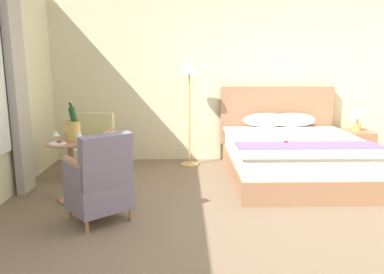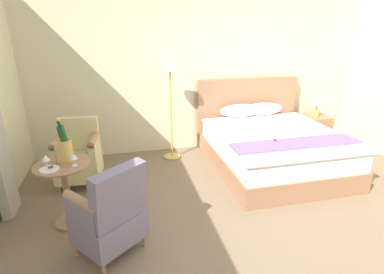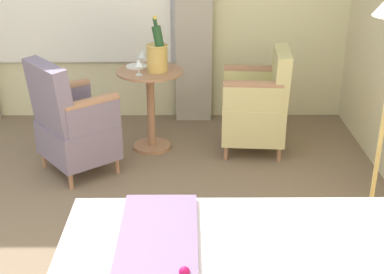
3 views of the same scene
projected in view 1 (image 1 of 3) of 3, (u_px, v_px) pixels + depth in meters
name	position (u px, v px, depth m)	size (l,w,h in m)	color
ground_plane	(257.00, 224.00, 3.89)	(7.34, 7.34, 0.00)	#7D664E
wall_headboard_side	(229.00, 79.00, 6.27)	(5.96, 0.12, 2.74)	beige
bed	(292.00, 155.00, 5.36)	(1.87, 2.13, 1.25)	#A47151
nightstand	(355.00, 148.00, 6.08)	(0.50, 0.47, 0.56)	#A47151
bedside_lamp	(358.00, 114.00, 5.97)	(0.23, 0.23, 0.40)	tan
floor_lamp_brass	(189.00, 81.00, 5.81)	(0.31, 0.31, 1.67)	tan
side_table_round	(71.00, 165.00, 4.45)	(0.58, 0.58, 0.73)	#A47151
champagne_bucket	(73.00, 128.00, 4.44)	(0.19, 0.19, 0.48)	tan
wine_glass_near_bucket	(56.00, 134.00, 4.31)	(0.08, 0.08, 0.14)	white
wine_glass_near_edge	(79.00, 134.00, 4.30)	(0.07, 0.07, 0.14)	white
snack_plate	(58.00, 143.00, 4.28)	(0.19, 0.19, 0.04)	white
armchair_by_window	(93.00, 149.00, 5.39)	(0.61, 0.60, 0.92)	#A47151
armchair_facing_bed	(100.00, 182.00, 3.87)	(0.77, 0.77, 0.96)	#A47151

